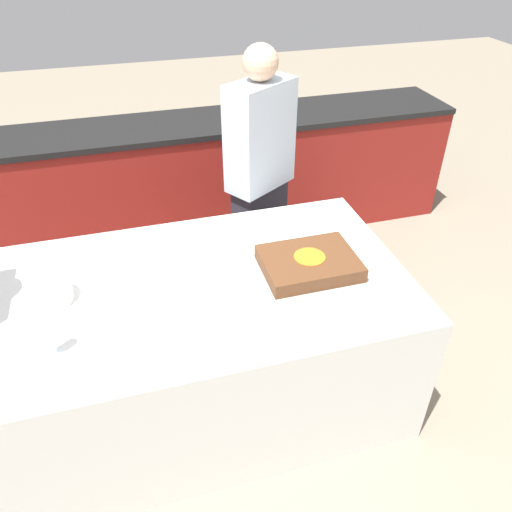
# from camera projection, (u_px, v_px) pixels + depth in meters

# --- Properties ---
(ground_plane) EXTENTS (14.00, 14.00, 0.00)m
(ground_plane) POSITION_uv_depth(u_px,v_px,m) (213.00, 392.00, 2.74)
(ground_plane) COLOR gray
(back_counter) EXTENTS (4.40, 0.58, 0.92)m
(back_counter) POSITION_uv_depth(u_px,v_px,m) (165.00, 184.00, 3.74)
(back_counter) COLOR maroon
(back_counter) RESTS_ON ground_plane
(dining_table) EXTENTS (1.88, 1.12, 0.77)m
(dining_table) POSITION_uv_depth(u_px,v_px,m) (209.00, 342.00, 2.51)
(dining_table) COLOR silver
(dining_table) RESTS_ON ground_plane
(cake) EXTENTS (0.48, 0.38, 0.08)m
(cake) POSITION_uv_depth(u_px,v_px,m) (309.00, 264.00, 2.34)
(cake) COLOR #B7B2AD
(cake) RESTS_ON dining_table
(plate_stack) EXTENTS (0.20, 0.20, 0.09)m
(plate_stack) POSITION_uv_depth(u_px,v_px,m) (49.00, 293.00, 2.16)
(plate_stack) COLOR white
(plate_stack) RESTS_ON dining_table
(wine_glass) EXTENTS (0.06, 0.06, 0.17)m
(wine_glass) POSITION_uv_depth(u_px,v_px,m) (50.00, 332.00, 1.87)
(wine_glass) COLOR white
(wine_glass) RESTS_ON dining_table
(side_plate_near_cake) EXTENTS (0.18, 0.18, 0.00)m
(side_plate_near_cake) POSITION_uv_depth(u_px,v_px,m) (290.00, 235.00, 2.61)
(side_plate_near_cake) COLOR white
(side_plate_near_cake) RESTS_ON dining_table
(utensil_pile) EXTENTS (0.14, 0.10, 0.02)m
(utensil_pile) POSITION_uv_depth(u_px,v_px,m) (280.00, 340.00, 1.97)
(utensil_pile) COLOR white
(utensil_pile) RESTS_ON dining_table
(person_cutting_cake) EXTENTS (0.45, 0.39, 1.61)m
(person_cutting_cake) POSITION_uv_depth(u_px,v_px,m) (260.00, 182.00, 2.97)
(person_cutting_cake) COLOR #282833
(person_cutting_cake) RESTS_ON ground_plane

